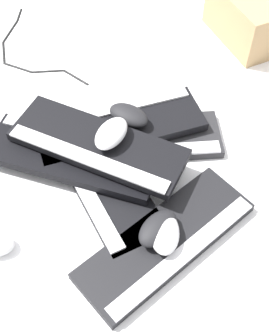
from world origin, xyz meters
The scene contains 13 objects.
ground_plane centered at (0.00, 0.00, 0.00)m, with size 3.20×3.20×0.00m, color white.
keyboard_0 centered at (0.05, 0.01, 0.01)m, with size 0.25×0.46×0.03m.
keyboard_1 centered at (-0.06, 0.22, 0.01)m, with size 0.46×0.33×0.03m.
keyboard_2 centered at (-0.07, -0.09, 0.01)m, with size 0.46×0.22×0.03m.
keyboard_3 centered at (0.11, -0.05, 0.04)m, with size 0.45×0.36×0.03m.
keyboard_4 centered at (-0.03, -0.12, 0.04)m, with size 0.45×0.19×0.03m.
keyboard_5 centered at (0.04, -0.04, 0.07)m, with size 0.44×0.39×0.03m.
mouse_1 centered at (-0.05, -0.12, 0.08)m, with size 0.11×0.07×0.04m, color black.
mouse_2 centered at (0.01, -0.04, 0.11)m, with size 0.11×0.07×0.04m, color silver.
mouse_3 centered at (-0.04, 0.21, 0.05)m, with size 0.11×0.07×0.04m, color black.
mouse_4 centered at (-0.06, 0.22, 0.05)m, with size 0.11×0.07×0.04m, color silver.
cable_0 centered at (0.18, -0.53, 0.00)m, with size 0.24×0.43×0.01m.
cardboard_box centered at (-0.55, -0.45, 0.08)m, with size 0.27×0.24×0.15m, color tan.
Camera 1 is at (0.13, 0.70, 0.97)m, focal length 50.00 mm.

